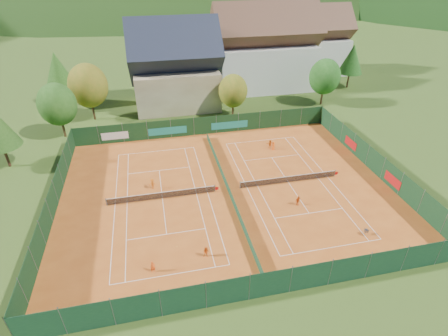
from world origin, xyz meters
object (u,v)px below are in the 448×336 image
(ball_hopper, at_px, (366,231))
(player_right_far_b, at_px, (270,144))
(player_left_far, at_px, (153,184))
(player_right_far_a, at_px, (273,146))
(player_left_near, at_px, (153,267))
(hotel_block_a, at_px, (264,52))
(player_right_near, at_px, (298,201))
(hotel_block_b, at_px, (310,44))
(player_left_mid, at_px, (206,252))
(chalet, at_px, (175,70))

(ball_hopper, distance_m, player_right_far_b, 20.69)
(player_left_far, height_order, player_right_far_a, player_left_far)
(player_left_near, height_order, player_left_far, player_left_far)
(player_right_far_a, bearing_deg, hotel_block_a, -127.54)
(hotel_block_a, xyz_separation_m, player_right_far_a, (-7.04, -27.36, -6.72))
(player_left_near, height_order, player_right_near, player_right_near)
(player_left_near, xyz_separation_m, player_right_near, (16.87, 6.51, 0.01))
(hotel_block_b, bearing_deg, player_right_far_b, -121.61)
(ball_hopper, relative_size, player_left_mid, 0.64)
(hotel_block_b, height_order, player_right_far_a, hotel_block_b)
(hotel_block_a, relative_size, player_right_far_a, 16.30)
(hotel_block_b, relative_size, player_left_mid, 13.85)
(hotel_block_a, xyz_separation_m, player_left_far, (-24.99, -33.67, -6.67))
(hotel_block_a, xyz_separation_m, hotel_block_b, (14.00, 8.00, -0.76))
(player_left_near, distance_m, player_right_far_b, 27.58)
(player_left_near, bearing_deg, player_left_mid, -4.14)
(chalet, height_order, ball_hopper, chalet)
(hotel_block_a, relative_size, ball_hopper, 27.00)
(ball_hopper, height_order, player_left_mid, player_left_mid)
(chalet, height_order, player_right_near, chalet)
(ball_hopper, bearing_deg, player_right_far_b, 99.76)
(hotel_block_a, bearing_deg, player_right_far_a, -104.43)
(hotel_block_a, height_order, hotel_block_b, hotel_block_a)
(hotel_block_a, relative_size, player_left_far, 15.17)
(player_right_near, bearing_deg, player_right_far_b, 66.47)
(player_left_mid, height_order, player_left_far, player_left_far)
(hotel_block_b, bearing_deg, player_left_near, -125.65)
(player_left_mid, bearing_deg, player_right_far_b, 70.72)
(player_left_far, relative_size, player_right_near, 1.12)
(ball_hopper, xyz_separation_m, player_right_far_a, (-3.28, 19.58, 0.11))
(player_right_far_b, bearing_deg, player_left_mid, 56.59)
(hotel_block_b, xyz_separation_m, player_right_far_a, (-21.04, -35.36, -5.96))
(hotel_block_a, distance_m, ball_hopper, 47.58)
(chalet, bearing_deg, player_left_near, -99.07)
(hotel_block_a, distance_m, hotel_block_b, 16.14)
(player_right_far_a, bearing_deg, player_left_mid, 31.66)
(hotel_block_a, bearing_deg, player_left_far, -126.58)
(hotel_block_b, relative_size, player_right_far_a, 13.04)
(ball_hopper, height_order, player_right_far_a, player_right_far_a)
(player_left_far, bearing_deg, player_right_far_a, -156.44)
(ball_hopper, bearing_deg, player_right_far_a, 99.51)
(hotel_block_b, distance_m, player_left_far, 57.38)
(player_left_mid, relative_size, player_right_far_b, 1.00)
(player_left_mid, xyz_separation_m, player_right_near, (11.79, 5.73, 0.01))
(player_left_mid, bearing_deg, hotel_block_b, 72.00)
(player_left_far, bearing_deg, chalet, -98.03)
(player_left_near, relative_size, player_right_far_b, 1.01)
(chalet, distance_m, player_left_mid, 40.88)
(player_left_far, distance_m, player_right_near, 17.73)
(ball_hopper, relative_size, player_right_far_a, 0.60)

